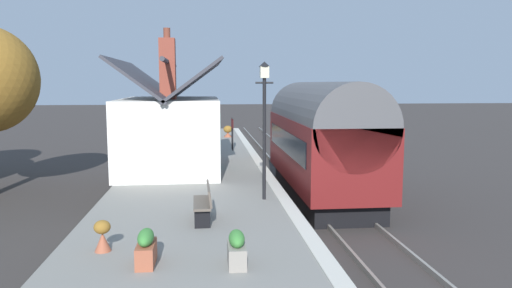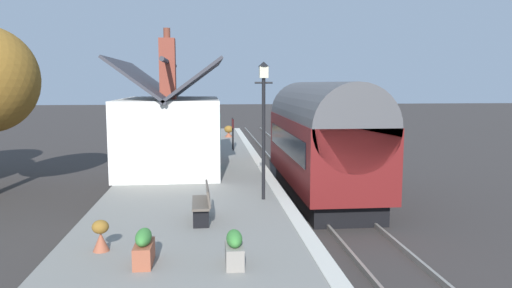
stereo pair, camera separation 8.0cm
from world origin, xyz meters
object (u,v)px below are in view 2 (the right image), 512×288
(planter_by_door, at_px, (169,139))
(station_sign_board, at_px, (233,126))
(planter_edge_far, at_px, (101,236))
(planter_under_sign, at_px, (234,249))
(station_building, at_px, (171,130))
(planter_bench_right, at_px, (229,131))
(train, at_px, (322,139))
(planter_edge_near, at_px, (144,248))
(bench_by_lamp, at_px, (203,202))
(lamp_post_platform, at_px, (264,105))
(bench_near_building, at_px, (204,135))

(planter_by_door, distance_m, station_sign_board, 3.81)
(planter_edge_far, xyz_separation_m, station_sign_board, (14.37, -3.36, 0.88))
(planter_under_sign, xyz_separation_m, station_sign_board, (15.39, -0.78, 0.88))
(station_building, bearing_deg, planter_bench_right, -13.73)
(station_building, distance_m, station_sign_board, 5.79)
(station_building, bearing_deg, planter_by_door, 5.08)
(train, distance_m, planter_under_sign, 9.85)
(train, relative_size, planter_edge_near, 11.24)
(bench_by_lamp, relative_size, station_sign_board, 0.90)
(planter_by_door, height_order, lamp_post_platform, lamp_post_platform)
(bench_near_building, bearing_deg, station_sign_board, -148.89)
(station_building, relative_size, planter_edge_far, 10.25)
(bench_near_building, distance_m, bench_by_lamp, 14.88)
(planter_bench_right, distance_m, planter_by_door, 5.18)
(train, height_order, planter_by_door, train)
(planter_by_door, bearing_deg, planter_bench_right, -39.48)
(planter_bench_right, height_order, planter_by_door, planter_by_door)
(bench_by_lamp, bearing_deg, planter_edge_far, 133.54)
(bench_near_building, distance_m, planter_bench_right, 3.71)
(planter_edge_far, distance_m, station_sign_board, 14.79)
(train, bearing_deg, station_sign_board, 25.17)
(planter_edge_near, bearing_deg, station_building, 1.22)
(bench_near_building, relative_size, station_sign_board, 0.89)
(planter_under_sign, distance_m, planter_bench_right, 21.21)
(planter_by_door, xyz_separation_m, lamp_post_platform, (-12.23, -3.58, 2.33))
(planter_edge_near, bearing_deg, train, -31.44)
(bench_near_building, bearing_deg, planter_edge_near, 176.84)
(planter_edge_near, distance_m, lamp_post_platform, 5.97)
(bench_near_building, height_order, planter_edge_far, bench_near_building)
(station_building, xyz_separation_m, bench_by_lamp, (-7.33, -1.27, -1.02))
(train, bearing_deg, planter_edge_near, 148.56)
(lamp_post_platform, bearing_deg, planter_by_door, 16.30)
(bench_near_building, height_order, planter_edge_near, bench_near_building)
(planter_edge_near, height_order, planter_under_sign, planter_edge_near)
(planter_under_sign, height_order, planter_by_door, planter_by_door)
(bench_by_lamp, relative_size, lamp_post_platform, 0.36)
(bench_near_building, bearing_deg, planter_bench_right, -23.73)
(bench_near_building, relative_size, planter_bench_right, 2.00)
(planter_bench_right, xyz_separation_m, planter_by_door, (-4.00, 3.29, 0.01))
(station_building, height_order, planter_bench_right, station_building)
(planter_under_sign, height_order, planter_bench_right, planter_bench_right)
(station_sign_board, bearing_deg, bench_near_building, 31.11)
(train, relative_size, station_sign_board, 5.58)
(planter_edge_far, relative_size, lamp_post_platform, 0.16)
(station_building, distance_m, planter_edge_far, 9.33)
(planter_under_sign, distance_m, station_sign_board, 15.44)
(bench_by_lamp, relative_size, planter_bench_right, 2.00)
(station_building, bearing_deg, planter_edge_near, -178.78)
(bench_by_lamp, relative_size, planter_edge_near, 1.81)
(planter_edge_near, height_order, planter_by_door, planter_by_door)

